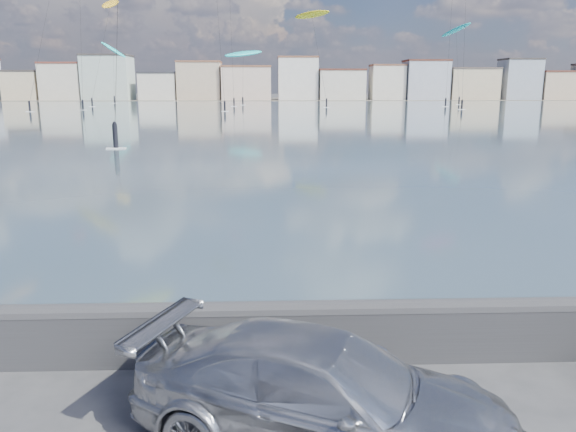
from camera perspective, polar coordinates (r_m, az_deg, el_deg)
The scene contains 10 objects.
bay_water at distance 97.46m, azimuth -2.53°, elevation 10.39°, with size 500.00×177.00×0.00m, color #30464E.
far_shore_strip at distance 205.90m, azimuth -2.35°, elevation 11.78°, with size 500.00×60.00×0.00m, color #4C473D.
seawall at distance 9.42m, azimuth -5.91°, elevation -11.50°, with size 400.00×0.36×1.08m.
far_buildings at distance 191.86m, azimuth -1.97°, elevation 13.49°, with size 240.79×13.26×14.60m.
car_silver at distance 7.38m, azimuth 3.60°, elevation -17.64°, with size 2.01×4.95×1.44m, color #B1B2B7.
kitesurfer_0 at distance 148.86m, azimuth -17.62°, elevation 19.67°, with size 4.82×17.51×25.69m.
kitesurfer_4 at distance 157.52m, azimuth 16.70°, elevation 17.59°, with size 7.18×13.67×20.54m.
kitesurfer_6 at distance 148.69m, azimuth -4.57°, elevation 16.07°, with size 10.56×12.52×14.13m.
kitesurfer_17 at distance 169.63m, azimuth -17.31°, elevation 15.72°, with size 6.84×9.90×17.04m.
kitesurfer_18 at distance 139.62m, azimuth 2.45°, elevation 19.68°, with size 9.31×19.31×22.16m.
Camera 1 is at (0.63, -5.85, 4.48)m, focal length 35.00 mm.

